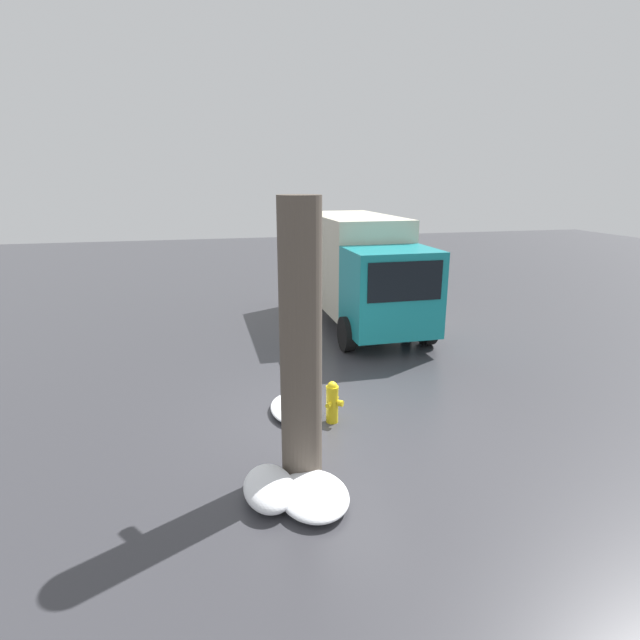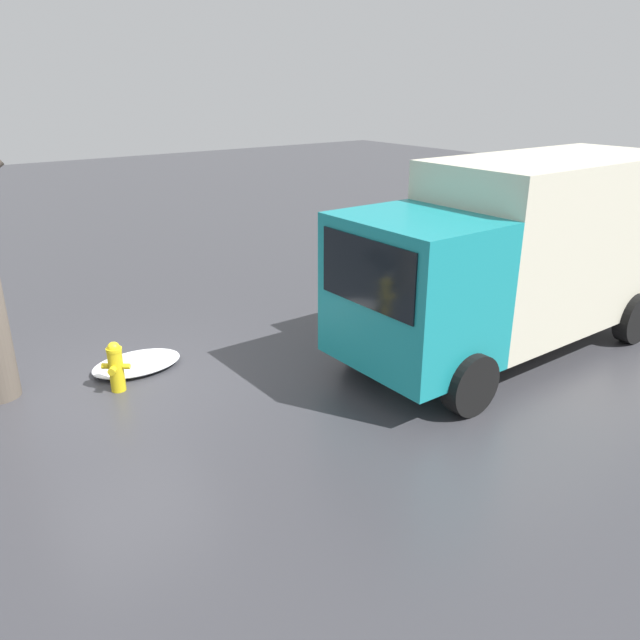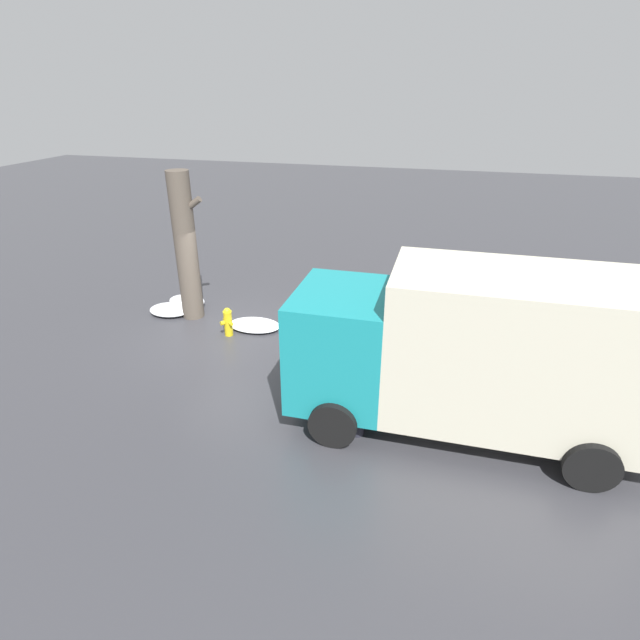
{
  "view_description": "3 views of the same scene",
  "coord_description": "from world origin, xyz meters",
  "px_view_note": "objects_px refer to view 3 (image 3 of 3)",
  "views": [
    {
      "loc": [
        -7.96,
        2.12,
        4.26
      ],
      "look_at": [
        3.64,
        -0.64,
        0.88
      ],
      "focal_mm": 28.0,
      "sensor_mm": 36.0,
      "label": 1
    },
    {
      "loc": [
        -2.52,
        -8.55,
        4.36
      ],
      "look_at": [
        2.81,
        -1.3,
        0.9
      ],
      "focal_mm": 35.0,
      "sensor_mm": 36.0,
      "label": 2
    },
    {
      "loc": [
        5.39,
        -10.77,
        6.06
      ],
      "look_at": [
        2.71,
        -0.78,
        1.13
      ],
      "focal_mm": 28.0,
      "sensor_mm": 36.0,
      "label": 3
    }
  ],
  "objects_px": {
    "fire_hydrant": "(228,321)",
    "tree_trunk": "(186,247)",
    "delivery_truck": "(477,350)",
    "pedestrian": "(358,388)"
  },
  "relations": [
    {
      "from": "tree_trunk",
      "to": "pedestrian",
      "type": "bearing_deg",
      "value": -35.92
    },
    {
      "from": "tree_trunk",
      "to": "fire_hydrant",
      "type": "bearing_deg",
      "value": -30.21
    },
    {
      "from": "fire_hydrant",
      "to": "delivery_truck",
      "type": "xyz_separation_m",
      "value": [
        6.09,
        -2.46,
        1.32
      ]
    },
    {
      "from": "delivery_truck",
      "to": "pedestrian",
      "type": "height_order",
      "value": "delivery_truck"
    },
    {
      "from": "pedestrian",
      "to": "tree_trunk",
      "type": "bearing_deg",
      "value": -166.53
    },
    {
      "from": "fire_hydrant",
      "to": "tree_trunk",
      "type": "relative_size",
      "value": 0.19
    },
    {
      "from": "tree_trunk",
      "to": "pedestrian",
      "type": "height_order",
      "value": "tree_trunk"
    },
    {
      "from": "fire_hydrant",
      "to": "tree_trunk",
      "type": "height_order",
      "value": "tree_trunk"
    },
    {
      "from": "fire_hydrant",
      "to": "delivery_truck",
      "type": "bearing_deg",
      "value": 105.97
    },
    {
      "from": "tree_trunk",
      "to": "pedestrian",
      "type": "distance_m",
      "value": 6.94
    }
  ]
}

